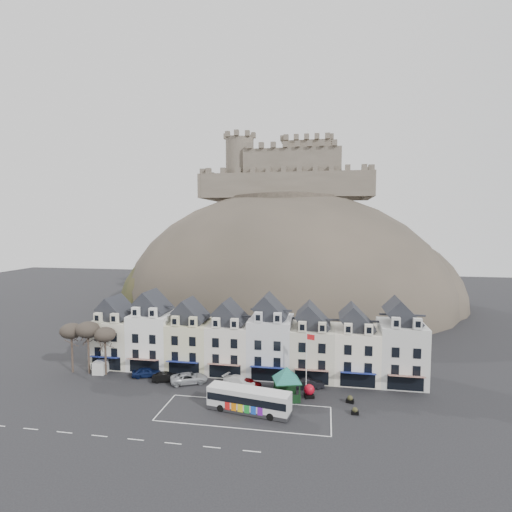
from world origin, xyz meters
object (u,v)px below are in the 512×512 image
at_px(red_buoy, 309,391).
at_px(car_charcoal, 310,384).
at_px(car_navy, 147,372).
at_px(white_van, 104,365).
at_px(bus_shelter, 287,374).
at_px(bus, 249,399).
at_px(car_black, 166,377).
at_px(car_white, 240,382).
at_px(car_maroon, 248,383).
at_px(car_silver, 189,378).
at_px(flagpole, 307,358).

xyz_separation_m(red_buoy, car_charcoal, (-0.06, 3.17, -0.25)).
distance_m(red_buoy, car_navy, 26.19).
bearing_deg(white_van, bus_shelter, -14.89).
height_order(bus_shelter, car_navy, bus_shelter).
relative_size(bus, car_black, 2.66).
bearing_deg(car_white, car_maroon, -70.14).
bearing_deg(car_white, car_silver, 109.86).
bearing_deg(car_black, bus, -136.15).
relative_size(bus_shelter, car_navy, 1.55).
relative_size(car_navy, car_white, 0.83).
bearing_deg(white_van, car_maroon, -10.60).
distance_m(flagpole, car_black, 22.25).
bearing_deg(car_navy, car_charcoal, -107.73).
relative_size(bus_shelter, flagpole, 0.78).
bearing_deg(red_buoy, car_white, 169.80).
distance_m(white_van, car_silver, 15.99).
height_order(car_silver, car_white, car_white).
distance_m(flagpole, white_van, 34.20).
height_order(red_buoy, car_maroon, red_buoy).
distance_m(red_buoy, white_van, 34.54).
xyz_separation_m(bus, flagpole, (7.16, 7.51, 3.39)).
bearing_deg(red_buoy, car_charcoal, 91.10).
height_order(flagpole, car_navy, flagpole).
distance_m(bus, red_buoy, 9.57).
bearing_deg(red_buoy, car_silver, 174.21).
xyz_separation_m(bus, car_silver, (-10.90, 7.68, -0.93)).
height_order(flagpole, car_white, flagpole).
bearing_deg(flagpole, car_silver, 179.44).
xyz_separation_m(bus_shelter, car_silver, (-15.39, 2.99, -2.82)).
relative_size(bus, flagpole, 1.26).
relative_size(car_white, car_maroon, 1.32).
relative_size(white_van, car_navy, 1.01).
xyz_separation_m(car_navy, car_white, (15.60, -1.18, 0.02)).
relative_size(bus, car_silver, 2.02).
xyz_separation_m(bus_shelter, flagpole, (2.67, 2.81, 1.50)).
xyz_separation_m(car_navy, car_charcoal, (25.95, 0.11, -0.06)).
bearing_deg(white_van, car_white, -10.89).
distance_m(car_navy, car_charcoal, 25.95).
bearing_deg(flagpole, car_navy, 176.96).
relative_size(bus, white_van, 2.46).
relative_size(bus_shelter, red_buoy, 3.72).
distance_m(bus, white_van, 28.58).
bearing_deg(car_charcoal, car_white, 81.22).
bearing_deg(red_buoy, car_navy, 173.31).
relative_size(flagpole, white_van, 1.95).
bearing_deg(bus_shelter, flagpole, 29.89).
xyz_separation_m(red_buoy, car_white, (-10.41, 1.87, -0.17)).
xyz_separation_m(car_navy, car_black, (3.78, -1.18, -0.07)).
xyz_separation_m(car_silver, car_maroon, (9.26, 0.00, -0.09)).
height_order(bus, car_charcoal, bus).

